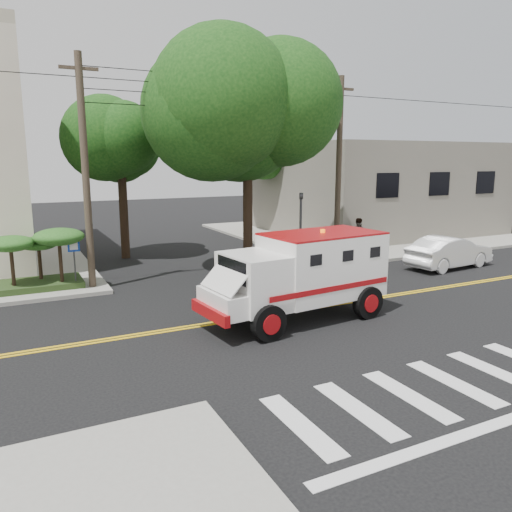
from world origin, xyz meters
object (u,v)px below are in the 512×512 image
parked_sedan (449,252)px  pedestrian_b (358,235)px  armored_truck (303,272)px  pedestrian_a (331,245)px

parked_sedan → pedestrian_b: (-1.69, 4.84, 0.30)m
parked_sedan → armored_truck: bearing=103.1°
armored_truck → pedestrian_b: 12.07m
parked_sedan → pedestrian_b: pedestrian_b is taller
pedestrian_a → pedestrian_b: size_ratio=0.99×
armored_truck → pedestrian_b: armored_truck is taller
parked_sedan → pedestrian_b: size_ratio=2.54×
parked_sedan → pedestrian_a: (-4.81, 2.86, 0.29)m
parked_sedan → pedestrian_a: pedestrian_a is taller
armored_truck → pedestrian_a: armored_truck is taller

